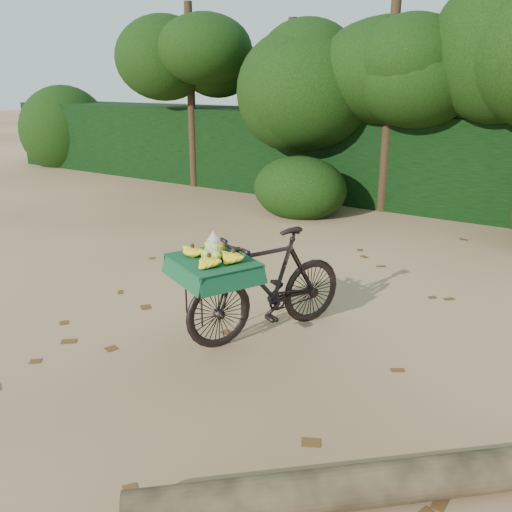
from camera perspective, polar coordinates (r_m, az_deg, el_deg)
The scene contains 7 objects.
ground at distance 5.51m, azimuth 10.21°, elevation -8.79°, with size 80.00×80.00×0.00m, color tan.
vendor_bicycle at distance 5.35m, azimuth 1.03°, elevation -2.86°, with size 1.34×1.92×1.09m.
fallen_log at distance 3.74m, azimuth 16.96°, elevation -21.54°, with size 0.26×0.26×3.60m, color brown.
hedge_backdrop at distance 11.13m, azimuth 23.72°, elevation 8.57°, with size 26.00×1.80×1.80m, color black.
tree_row at distance 10.38m, azimuth 20.05°, elevation 14.54°, with size 14.50×2.00×4.00m, color black, non-canonical shape.
bush_clumps at distance 9.19m, azimuth 24.11°, elevation 3.88°, with size 8.80×1.70×0.90m, color black, non-canonical shape.
leaf_litter at distance 6.06m, azimuth 12.69°, elevation -6.33°, with size 7.00×7.30×0.01m, color #523215, non-canonical shape.
Camera 1 is at (1.85, -4.56, 2.48)m, focal length 38.00 mm.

